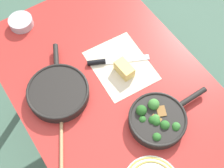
% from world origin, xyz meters
% --- Properties ---
extents(ground_plane, '(14.00, 14.00, 0.00)m').
position_xyz_m(ground_plane, '(0.00, 0.00, 0.00)').
color(ground_plane, '#476B56').
extents(dining_table_red, '(1.26, 0.83, 0.77)m').
position_xyz_m(dining_table_red, '(0.00, 0.00, 0.68)').
color(dining_table_red, '#B72D28').
rests_on(dining_table_red, ground_plane).
extents(skillet_broccoli, '(0.24, 0.38, 0.08)m').
position_xyz_m(skillet_broccoli, '(-0.25, -0.06, 0.80)').
color(skillet_broccoli, black).
rests_on(skillet_broccoli, dining_table_red).
extents(skillet_eggs, '(0.37, 0.27, 0.05)m').
position_xyz_m(skillet_eggs, '(0.09, 0.22, 0.80)').
color(skillet_eggs, black).
rests_on(skillet_eggs, dining_table_red).
extents(wooden_spoon, '(0.31, 0.19, 0.02)m').
position_xyz_m(wooden_spoon, '(-0.03, 0.28, 0.78)').
color(wooden_spoon, tan).
rests_on(wooden_spoon, dining_table_red).
extents(parchment_sheet, '(0.32, 0.27, 0.00)m').
position_xyz_m(parchment_sheet, '(0.07, -0.09, 0.77)').
color(parchment_sheet, beige).
rests_on(parchment_sheet, dining_table_red).
extents(grater_knife, '(0.15, 0.28, 0.02)m').
position_xyz_m(grater_knife, '(0.11, -0.06, 0.78)').
color(grater_knife, silver).
rests_on(grater_knife, dining_table_red).
extents(cheese_block, '(0.10, 0.06, 0.06)m').
position_xyz_m(cheese_block, '(0.03, -0.09, 0.80)').
color(cheese_block, '#EACC66').
rests_on(cheese_block, dining_table_red).
extents(prep_bowl_steel, '(0.12, 0.12, 0.04)m').
position_xyz_m(prep_bowl_steel, '(0.54, 0.19, 0.79)').
color(prep_bowl_steel, '#B7B7BC').
rests_on(prep_bowl_steel, dining_table_red).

